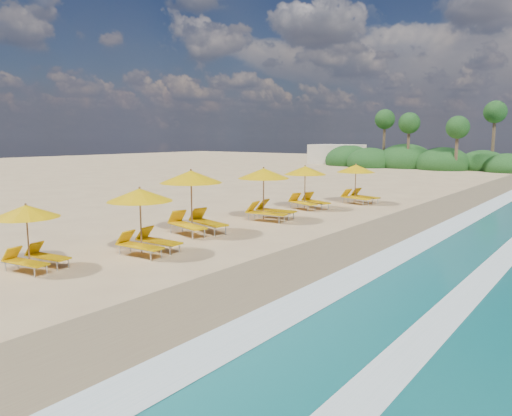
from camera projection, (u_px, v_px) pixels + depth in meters
name	position (u px, v px, depth m)	size (l,w,h in m)	color
ground	(256.00, 238.00, 19.04)	(160.00, 160.00, 0.00)	tan
wet_sand	(347.00, 252.00, 16.63)	(4.00, 160.00, 0.01)	#887651
surf_foam	(425.00, 264.00, 15.00)	(4.00, 160.00, 0.01)	white
station_1	(31.00, 232.00, 14.42)	(2.40, 2.29, 2.02)	olive
station_2	(144.00, 216.00, 16.35)	(2.60, 2.43, 2.31)	olive
station_3	(194.00, 197.00, 19.76)	(3.29, 3.17, 2.68)	olive
station_4	(267.00, 190.00, 22.95)	(2.96, 2.79, 2.56)	olive
station_5	(307.00, 184.00, 26.53)	(3.12, 3.06, 2.43)	olive
station_6	(358.00, 181.00, 28.72)	(2.90, 2.79, 2.37)	olive
treeline	(412.00, 160.00, 60.57)	(25.80, 8.80, 9.74)	#163D14
beach_building	(337.00, 154.00, 69.73)	(7.00, 5.00, 2.80)	beige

